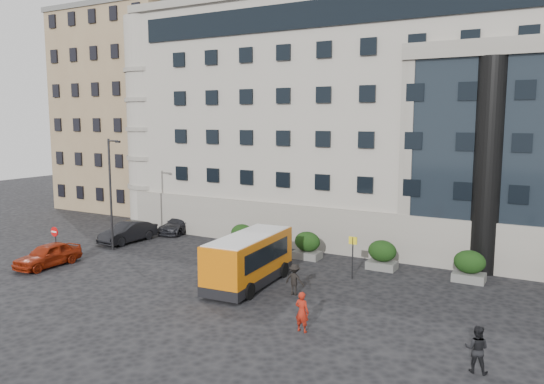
{
  "coord_description": "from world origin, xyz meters",
  "views": [
    {
      "loc": [
        16.33,
        -23.72,
        9.34
      ],
      "look_at": [
        0.76,
        3.74,
        5.0
      ],
      "focal_mm": 35.0,
      "sensor_mm": 36.0,
      "label": 1
    }
  ],
  "objects_px": {
    "hedge_c": "(382,255)",
    "parked_car_c": "(180,224)",
    "minibus": "(249,258)",
    "street_lamp": "(111,190)",
    "parked_car_b": "(128,232)",
    "pedestrian_a": "(302,312)",
    "red_truck": "(208,205)",
    "parked_car_d": "(207,215)",
    "hedge_d": "(469,266)",
    "hedge_a": "(242,237)",
    "pedestrian_b": "(477,349)",
    "bus_stop_sign": "(353,250)",
    "parked_car_a": "(48,255)",
    "pedestrian_c": "(295,280)",
    "no_entry_sign": "(55,237)",
    "hedge_b": "(307,245)"
  },
  "relations": [
    {
      "from": "hedge_a",
      "to": "pedestrian_a",
      "type": "bearing_deg",
      "value": -47.45
    },
    {
      "from": "minibus",
      "to": "parked_car_c",
      "type": "height_order",
      "value": "minibus"
    },
    {
      "from": "hedge_c",
      "to": "parked_car_c",
      "type": "relative_size",
      "value": 0.39
    },
    {
      "from": "hedge_b",
      "to": "minibus",
      "type": "height_order",
      "value": "minibus"
    },
    {
      "from": "minibus",
      "to": "street_lamp",
      "type": "bearing_deg",
      "value": 166.88
    },
    {
      "from": "minibus",
      "to": "parked_car_b",
      "type": "height_order",
      "value": "minibus"
    },
    {
      "from": "bus_stop_sign",
      "to": "red_truck",
      "type": "bearing_deg",
      "value": 150.64
    },
    {
      "from": "minibus",
      "to": "red_truck",
      "type": "distance_m",
      "value": 19.36
    },
    {
      "from": "street_lamp",
      "to": "pedestrian_a",
      "type": "relative_size",
      "value": 4.38
    },
    {
      "from": "parked_car_d",
      "to": "pedestrian_b",
      "type": "xyz_separation_m",
      "value": [
        26.07,
        -18.57,
        0.19
      ]
    },
    {
      "from": "parked_car_c",
      "to": "minibus",
      "type": "bearing_deg",
      "value": -42.67
    },
    {
      "from": "bus_stop_sign",
      "to": "parked_car_d",
      "type": "bearing_deg",
      "value": 151.14
    },
    {
      "from": "hedge_a",
      "to": "street_lamp",
      "type": "relative_size",
      "value": 0.23
    },
    {
      "from": "hedge_d",
      "to": "pedestrian_b",
      "type": "bearing_deg",
      "value": -79.49
    },
    {
      "from": "hedge_a",
      "to": "minibus",
      "type": "distance_m",
      "value": 8.39
    },
    {
      "from": "street_lamp",
      "to": "bus_stop_sign",
      "type": "height_order",
      "value": "street_lamp"
    },
    {
      "from": "bus_stop_sign",
      "to": "parked_car_a",
      "type": "xyz_separation_m",
      "value": [
        -17.89,
        -7.13,
        -0.98
      ]
    },
    {
      "from": "minibus",
      "to": "parked_car_c",
      "type": "bearing_deg",
      "value": 139.49
    },
    {
      "from": "pedestrian_c",
      "to": "minibus",
      "type": "bearing_deg",
      "value": -0.97
    },
    {
      "from": "hedge_d",
      "to": "hedge_a",
      "type": "bearing_deg",
      "value": 180.0
    },
    {
      "from": "pedestrian_b",
      "to": "parked_car_a",
      "type": "bearing_deg",
      "value": -5.59
    },
    {
      "from": "no_entry_sign",
      "to": "parked_car_c",
      "type": "height_order",
      "value": "no_entry_sign"
    },
    {
      "from": "red_truck",
      "to": "parked_car_a",
      "type": "relative_size",
      "value": 1.38
    },
    {
      "from": "hedge_b",
      "to": "pedestrian_c",
      "type": "bearing_deg",
      "value": -69.32
    },
    {
      "from": "hedge_b",
      "to": "pedestrian_a",
      "type": "height_order",
      "value": "hedge_b"
    },
    {
      "from": "bus_stop_sign",
      "to": "no_entry_sign",
      "type": "bearing_deg",
      "value": -161.92
    },
    {
      "from": "red_truck",
      "to": "parked_car_b",
      "type": "distance_m",
      "value": 9.75
    },
    {
      "from": "hedge_c",
      "to": "red_truck",
      "type": "bearing_deg",
      "value": 158.85
    },
    {
      "from": "red_truck",
      "to": "parked_car_d",
      "type": "relative_size",
      "value": 1.19
    },
    {
      "from": "parked_car_c",
      "to": "parked_car_b",
      "type": "bearing_deg",
      "value": -109.69
    },
    {
      "from": "parked_car_b",
      "to": "pedestrian_b",
      "type": "bearing_deg",
      "value": -16.11
    },
    {
      "from": "pedestrian_a",
      "to": "hedge_c",
      "type": "bearing_deg",
      "value": -85.6
    },
    {
      "from": "street_lamp",
      "to": "pedestrian_b",
      "type": "xyz_separation_m",
      "value": [
        25.68,
        -6.75,
        -3.47
      ]
    },
    {
      "from": "pedestrian_c",
      "to": "pedestrian_a",
      "type": "bearing_deg",
      "value": 124.71
    },
    {
      "from": "parked_car_b",
      "to": "pedestrian_a",
      "type": "xyz_separation_m",
      "value": [
        19.25,
        -8.93,
        0.13
      ]
    },
    {
      "from": "hedge_c",
      "to": "no_entry_sign",
      "type": "bearing_deg",
      "value": -155.51
    },
    {
      "from": "pedestrian_b",
      "to": "parked_car_b",
      "type": "bearing_deg",
      "value": -21.0
    },
    {
      "from": "parked_car_c",
      "to": "pedestrian_c",
      "type": "relative_size",
      "value": 2.79
    },
    {
      "from": "pedestrian_c",
      "to": "hedge_b",
      "type": "bearing_deg",
      "value": -65.45
    },
    {
      "from": "hedge_d",
      "to": "street_lamp",
      "type": "relative_size",
      "value": 0.23
    },
    {
      "from": "parked_car_a",
      "to": "pedestrian_c",
      "type": "bearing_deg",
      "value": 9.02
    },
    {
      "from": "parked_car_b",
      "to": "pedestrian_a",
      "type": "distance_m",
      "value": 21.22
    },
    {
      "from": "minibus",
      "to": "parked_car_b",
      "type": "xyz_separation_m",
      "value": [
        -13.65,
        4.41,
        -0.8
      ]
    },
    {
      "from": "parked_car_a",
      "to": "pedestrian_c",
      "type": "relative_size",
      "value": 2.6
    },
    {
      "from": "parked_car_c",
      "to": "parked_car_d",
      "type": "relative_size",
      "value": 0.93
    },
    {
      "from": "hedge_c",
      "to": "pedestrian_a",
      "type": "relative_size",
      "value": 1.01
    },
    {
      "from": "hedge_c",
      "to": "hedge_d",
      "type": "xyz_separation_m",
      "value": [
        5.2,
        0.0,
        0.0
      ]
    },
    {
      "from": "hedge_a",
      "to": "hedge_d",
      "type": "height_order",
      "value": "same"
    },
    {
      "from": "hedge_a",
      "to": "parked_car_a",
      "type": "height_order",
      "value": "hedge_a"
    },
    {
      "from": "parked_car_d",
      "to": "parked_car_c",
      "type": "bearing_deg",
      "value": -80.73
    }
  ]
}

